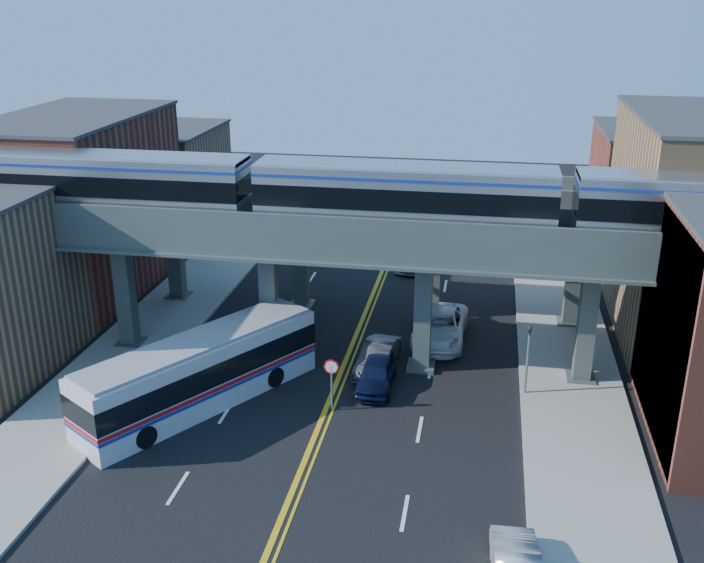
{
  "coord_description": "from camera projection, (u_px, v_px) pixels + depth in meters",
  "views": [
    {
      "loc": [
        6.78,
        -28.4,
        18.63
      ],
      "look_at": [
        0.71,
        6.07,
        5.3
      ],
      "focal_mm": 40.0,
      "sensor_mm": 36.0,
      "label": 1
    }
  ],
  "objects": [
    {
      "name": "transit_train",
      "position": [
        404.0,
        195.0,
        37.5
      ],
      "size": [
        44.55,
        2.79,
        3.25
      ],
      "color": "black",
      "rests_on": "elevated_viaduct_near"
    },
    {
      "name": "sidewalk_west",
      "position": [
        154.0,
        329.0,
        44.91
      ],
      "size": [
        5.0,
        70.0,
        0.16
      ],
      "primitive_type": "cube",
      "color": "gray",
      "rests_on": "ground"
    },
    {
      "name": "car_lane_b",
      "position": [
        377.0,
        357.0,
        40.14
      ],
      "size": [
        2.03,
        4.5,
        1.43
      ],
      "primitive_type": "imported",
      "rotation": [
        0.0,
        0.0,
        -0.12
      ],
      "color": "#2A292C",
      "rests_on": "ground"
    },
    {
      "name": "sidewalk_east",
      "position": [
        567.0,
        361.0,
        41.18
      ],
      "size": [
        5.0,
        70.0,
        0.16
      ],
      "primitive_type": "cube",
      "color": "gray",
      "rests_on": "ground"
    },
    {
      "name": "building_west_c",
      "position": [
        164.0,
        181.0,
        62.13
      ],
      "size": [
        8.0,
        10.0,
        8.0
      ],
      "primitive_type": "cube",
      "color": "olive",
      "rests_on": "ground"
    },
    {
      "name": "stop_sign",
      "position": [
        332.0,
        376.0,
        35.95
      ],
      "size": [
        0.76,
        0.09,
        2.63
      ],
      "color": "slate",
      "rests_on": "ground"
    },
    {
      "name": "elevated_viaduct_far",
      "position": [
        367.0,
        208.0,
        45.37
      ],
      "size": [
        52.0,
        3.6,
        7.4
      ],
      "color": "#434E4B",
      "rests_on": "ground"
    },
    {
      "name": "elevated_viaduct_near",
      "position": [
        345.0,
        245.0,
        38.93
      ],
      "size": [
        52.0,
        3.6,
        7.4
      ],
      "color": "#434E4B",
      "rests_on": "ground"
    },
    {
      "name": "traffic_signal",
      "position": [
        528.0,
        352.0,
        37.08
      ],
      "size": [
        0.15,
        0.18,
        4.1
      ],
      "color": "slate",
      "rests_on": "ground"
    },
    {
      "name": "transit_bus",
      "position": [
        200.0,
        373.0,
        36.57
      ],
      "size": [
        8.99,
        11.9,
        3.19
      ],
      "rotation": [
        0.0,
        0.0,
        1.0
      ],
      "color": "silver",
      "rests_on": "ground"
    },
    {
      "name": "ground",
      "position": [
        312.0,
        444.0,
        33.87
      ],
      "size": [
        120.0,
        120.0,
        0.0
      ],
      "primitive_type": "plane",
      "color": "black",
      "rests_on": "ground"
    },
    {
      "name": "car_lane_d",
      "position": [
        415.0,
        255.0,
        55.11
      ],
      "size": [
        2.43,
        5.48,
        1.56
      ],
      "primitive_type": "imported",
      "rotation": [
        0.0,
        0.0,
        -0.05
      ],
      "color": "#ADAEB2",
      "rests_on": "ground"
    },
    {
      "name": "car_lane_c",
      "position": [
        440.0,
        327.0,
        43.41
      ],
      "size": [
        2.98,
        6.11,
        1.67
      ],
      "primitive_type": "imported",
      "rotation": [
        0.0,
        0.0,
        -0.03
      ],
      "color": "silver",
      "rests_on": "ground"
    },
    {
      "name": "building_east_b",
      "position": [
        698.0,
        227.0,
        43.46
      ],
      "size": [
        8.0,
        14.0,
        12.0
      ],
      "primitive_type": "cube",
      "color": "olive",
      "rests_on": "ground"
    },
    {
      "name": "mural_panel",
      "position": [
        662.0,
        330.0,
        33.5
      ],
      "size": [
        0.1,
        9.5,
        9.5
      ],
      "primitive_type": "cube",
      "color": "teal",
      "rests_on": "ground"
    },
    {
      "name": "car_lane_a",
      "position": [
        376.0,
        374.0,
        38.42
      ],
      "size": [
        1.71,
        4.23,
        1.44
      ],
      "primitive_type": "imported",
      "rotation": [
        0.0,
        0.0,
        0.0
      ],
      "color": "black",
      "rests_on": "ground"
    },
    {
      "name": "building_east_c",
      "position": [
        653.0,
        195.0,
        55.96
      ],
      "size": [
        8.0,
        10.0,
        9.0
      ],
      "primitive_type": "cube",
      "color": "brown",
      "rests_on": "ground"
    },
    {
      "name": "building_west_b",
      "position": [
        81.0,
        205.0,
        49.64
      ],
      "size": [
        8.0,
        14.0,
        11.0
      ],
      "primitive_type": "cube",
      "color": "brown",
      "rests_on": "ground"
    }
  ]
}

